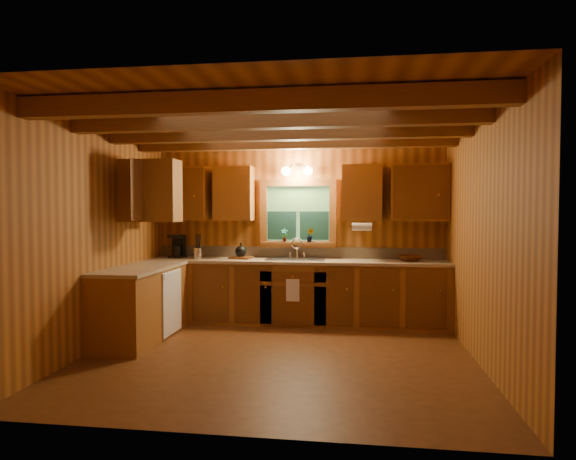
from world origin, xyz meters
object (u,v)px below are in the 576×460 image
(sink, at_px, (296,263))
(coffee_maker, at_px, (178,246))
(wicker_basket, at_px, (410,258))
(cutting_board, at_px, (241,258))

(sink, height_order, coffee_maker, coffee_maker)
(coffee_maker, bearing_deg, wicker_basket, 9.68)
(sink, xyz_separation_m, wicker_basket, (1.57, 0.01, 0.08))
(coffee_maker, height_order, cutting_board, coffee_maker)
(wicker_basket, bearing_deg, cutting_board, 179.80)
(coffee_maker, bearing_deg, sink, 8.38)
(cutting_board, distance_m, wicker_basket, 2.37)
(sink, bearing_deg, coffee_maker, 177.77)
(cutting_board, xyz_separation_m, wicker_basket, (2.37, -0.01, 0.03))
(sink, distance_m, coffee_maker, 1.77)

